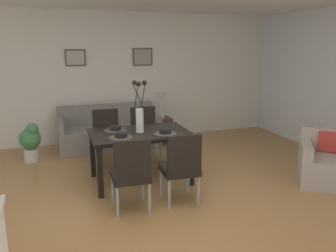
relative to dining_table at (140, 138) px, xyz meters
name	(u,v)px	position (x,y,z in m)	size (l,w,h in m)	color
ground_plane	(154,206)	(-0.05, -0.84, -0.65)	(9.00, 9.00, 0.00)	#A87A47
back_wall_panel	(108,78)	(-0.05, 2.41, 0.65)	(9.00, 0.10, 2.60)	white
dining_table	(140,138)	(0.00, 0.00, 0.00)	(1.40, 0.92, 0.74)	black
dining_chair_near_left	(131,171)	(-0.34, -0.89, -0.14)	(0.46, 0.46, 0.92)	black
dining_chair_near_right	(108,135)	(-0.34, 0.85, -0.14)	(0.47, 0.47, 0.92)	black
dining_chair_far_left	(181,165)	(0.30, -0.88, -0.14)	(0.46, 0.46, 0.92)	black
dining_chair_far_right	(145,132)	(0.30, 0.85, -0.14)	(0.44, 0.44, 0.92)	black
centerpiece_vase	(140,113)	(0.00, 0.00, 0.37)	(0.21, 0.23, 0.73)	white
placemat_near_left	(121,137)	(-0.32, -0.21, 0.09)	(0.32, 0.32, 0.01)	#4C4742
bowl_near_left	(121,135)	(-0.32, -0.21, 0.13)	(0.17, 0.17, 0.07)	black
placemat_near_right	(115,130)	(-0.32, 0.21, 0.09)	(0.32, 0.32, 0.01)	#4C4742
bowl_near_right	(115,128)	(-0.32, 0.21, 0.13)	(0.17, 0.17, 0.07)	black
placemat_far_left	(165,133)	(0.31, -0.21, 0.09)	(0.32, 0.32, 0.01)	#4C4742
bowl_far_left	(165,131)	(0.31, -0.21, 0.13)	(0.17, 0.17, 0.07)	black
sofa	(109,133)	(-0.16, 1.85, -0.37)	(1.89, 0.84, 0.80)	gray
side_table	(162,130)	(0.91, 1.81, -0.39)	(0.36, 0.36, 0.52)	#3D2D23
table_lamp	(161,99)	(0.91, 1.81, 0.24)	(0.22, 0.22, 0.51)	beige
armchair	(329,163)	(2.58, -0.93, -0.37)	(1.12, 1.12, 0.75)	#ADA399
framed_picture_left	(75,58)	(-0.67, 2.34, 1.06)	(0.39, 0.03, 0.32)	#473828
framed_picture_center	(143,57)	(0.67, 2.34, 1.06)	(0.41, 0.03, 0.35)	#473828
potted_plant	(30,140)	(-1.56, 1.44, -0.28)	(0.36, 0.36, 0.67)	silver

